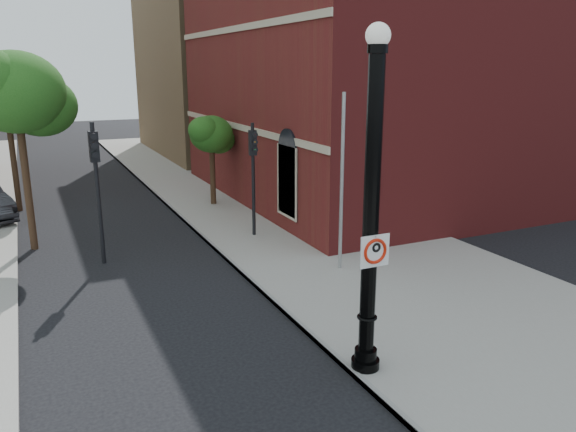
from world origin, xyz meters
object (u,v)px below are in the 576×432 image
lamppost (371,225)px  traffic_signal_left (96,170)px  traffic_signal_right (253,162)px  no_parking_sign (375,251)px

lamppost → traffic_signal_left: (-3.87, 9.06, -0.13)m
traffic_signal_left → traffic_signal_right: bearing=4.3°
no_parking_sign → traffic_signal_left: 10.01m
traffic_signal_left → traffic_signal_right: 5.31m
no_parking_sign → traffic_signal_right: (1.42, 9.72, 0.14)m
lamppost → traffic_signal_right: 9.66m
no_parking_sign → traffic_signal_right: size_ratio=0.15×
lamppost → no_parking_sign: (0.00, -0.17, -0.46)m
traffic_signal_left → lamppost: bearing=-67.8°
no_parking_sign → traffic_signal_right: traffic_signal_right is taller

